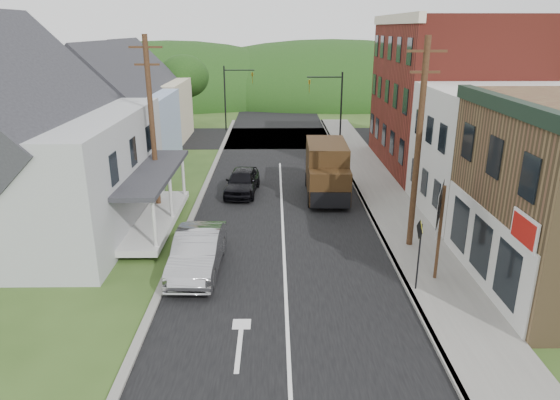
{
  "coord_description": "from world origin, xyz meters",
  "views": [
    {
      "loc": [
        -0.4,
        -16.8,
        9.25
      ],
      "look_at": [
        -0.16,
        3.62,
        2.2
      ],
      "focal_mm": 32.0,
      "sensor_mm": 36.0,
      "label": 1
    }
  ],
  "objects_px": {
    "silver_sedan": "(198,252)",
    "route_sign_cluster": "(440,219)",
    "warning_sign": "(419,245)",
    "dark_sedan": "(242,181)",
    "delivery_van": "(327,170)"
  },
  "relations": [
    {
      "from": "route_sign_cluster",
      "to": "warning_sign",
      "type": "distance_m",
      "value": 1.44
    },
    {
      "from": "silver_sedan",
      "to": "warning_sign",
      "type": "xyz_separation_m",
      "value": [
        8.23,
        -1.81,
        1.07
      ]
    },
    {
      "from": "delivery_van",
      "to": "silver_sedan",
      "type": "bearing_deg",
      "value": -121.54
    },
    {
      "from": "silver_sedan",
      "to": "delivery_van",
      "type": "relative_size",
      "value": 0.9
    },
    {
      "from": "route_sign_cluster",
      "to": "warning_sign",
      "type": "bearing_deg",
      "value": -114.78
    },
    {
      "from": "silver_sedan",
      "to": "warning_sign",
      "type": "height_order",
      "value": "warning_sign"
    },
    {
      "from": "silver_sedan",
      "to": "route_sign_cluster",
      "type": "height_order",
      "value": "route_sign_cluster"
    },
    {
      "from": "warning_sign",
      "to": "route_sign_cluster",
      "type": "bearing_deg",
      "value": 43.17
    },
    {
      "from": "delivery_van",
      "to": "warning_sign",
      "type": "distance_m",
      "value": 11.38
    },
    {
      "from": "warning_sign",
      "to": "silver_sedan",
      "type": "bearing_deg",
      "value": 168.11
    },
    {
      "from": "route_sign_cluster",
      "to": "warning_sign",
      "type": "xyz_separation_m",
      "value": [
        -0.95,
        -0.87,
        -0.65
      ]
    },
    {
      "from": "silver_sedan",
      "to": "warning_sign",
      "type": "distance_m",
      "value": 8.5
    },
    {
      "from": "silver_sedan",
      "to": "warning_sign",
      "type": "relative_size",
      "value": 1.83
    },
    {
      "from": "dark_sedan",
      "to": "route_sign_cluster",
      "type": "xyz_separation_m",
      "value": [
        8.01,
        -10.87,
        1.81
      ]
    },
    {
      "from": "silver_sedan",
      "to": "delivery_van",
      "type": "bearing_deg",
      "value": 58.39
    }
  ]
}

